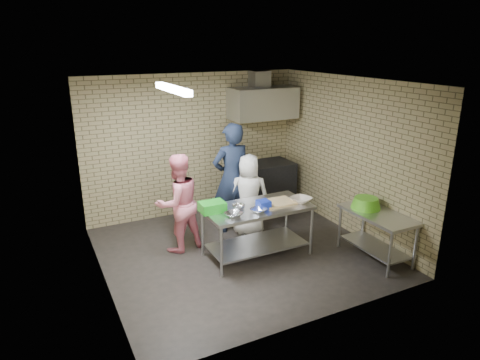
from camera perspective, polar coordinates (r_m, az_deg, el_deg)
name	(u,v)px	position (r m, az deg, el deg)	size (l,w,h in m)	color
floor	(240,252)	(7.02, 0.00, -9.53)	(4.20, 4.20, 0.00)	black
ceiling	(240,81)	(6.25, 0.00, 12.99)	(4.20, 4.20, 0.00)	black
back_wall	(193,145)	(8.28, -6.22, 4.66)	(4.20, 0.06, 2.70)	#998D5F
front_wall	(320,218)	(4.91, 10.55, -5.04)	(4.20, 0.06, 2.70)	#998D5F
left_wall	(97,193)	(5.92, -18.50, -1.64)	(0.06, 4.00, 2.70)	#998D5F
right_wall	(349,156)	(7.65, 14.24, 3.08)	(0.06, 4.00, 2.70)	#998D5F
prep_table	(257,231)	(6.77, 2.28, -6.77)	(1.65, 0.83, 0.83)	silver
side_counter	(375,236)	(7.02, 17.57, -7.05)	(0.60, 1.20, 0.75)	silver
stove	(263,185)	(8.78, 3.06, -0.60)	(1.20, 0.70, 0.90)	black
range_hood	(263,103)	(8.44, 3.08, 10.17)	(1.30, 0.60, 0.60)	silver
hood_duct	(260,79)	(8.52, 2.62, 13.30)	(0.35, 0.30, 0.30)	#A5A8AD
wall_shelf	(271,110)	(8.78, 4.17, 9.26)	(0.80, 0.20, 0.04)	#3F2B19
fluorescent_fixture	(173,89)	(5.88, -8.94, 11.88)	(0.10, 1.25, 0.08)	white
green_crate	(212,207)	(6.39, -3.71, -3.58)	(0.37, 0.28, 0.15)	#1B961E
blue_tub	(263,204)	(6.52, 3.14, -3.24)	(0.18, 0.18, 0.12)	#162DA9
cutting_board	(278,202)	(6.75, 5.01, -2.97)	(0.50, 0.39, 0.03)	#D5B87B
mixing_bowl_a	(234,215)	(6.21, -0.84, -4.61)	(0.26, 0.26, 0.06)	#B6B8BD
mixing_bowl_b	(238,207)	(6.50, -0.21, -3.56)	(0.20, 0.20, 0.06)	#B2B6BA
mixing_bowl_c	(259,210)	(6.37, 2.49, -4.07)	(0.24, 0.24, 0.06)	silver
ceramic_bowl	(301,200)	(6.82, 8.10, -2.63)	(0.32, 0.32, 0.08)	beige
green_basin	(366,203)	(6.99, 16.40, -2.93)	(0.46, 0.46, 0.17)	#59C626
bottle_green	(278,105)	(8.84, 5.03, 9.93)	(0.06, 0.06, 0.15)	green
man_navy	(232,178)	(7.46, -1.11, 0.26)	(0.71, 0.47, 1.94)	black
woman_pink	(178,203)	(6.87, -8.22, -3.06)	(0.78, 0.60, 1.60)	pink
woman_white	(249,195)	(7.40, 1.19, -2.00)	(0.70, 0.46, 1.43)	white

